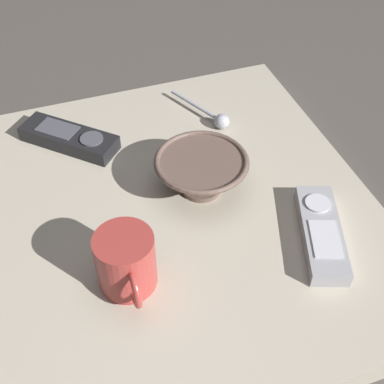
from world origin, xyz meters
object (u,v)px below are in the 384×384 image
Objects in this scene: teaspoon at (217,118)px; tv_remote_far at (321,233)px; coffee_mug at (126,262)px; cereal_bowl at (201,172)px; tv_remote_near at (69,138)px.

teaspoon is 0.75× the size of tv_remote_far.
cereal_bowl is at bearing 41.55° from coffee_mug.
teaspoon is at bearing -6.97° from tv_remote_near.
tv_remote_far is (0.29, -0.31, -0.00)m from tv_remote_near.
teaspoon is at bearing 50.10° from coffee_mug.
cereal_bowl reaches higher than tv_remote_far.
teaspoon is 0.29m from tv_remote_far.
tv_remote_far is (0.12, -0.15, -0.02)m from cereal_bowl.
teaspoon is 0.81× the size of tv_remote_near.
coffee_mug is 0.68× the size of tv_remote_near.
teaspoon is (0.22, 0.27, -0.03)m from coffee_mug.
tv_remote_far is at bearing -81.37° from teaspoon.
cereal_bowl is at bearing -45.19° from tv_remote_near.
tv_remote_near is at bearing 94.37° from coffee_mug.
tv_remote_near is (-0.17, 0.17, -0.02)m from cereal_bowl.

